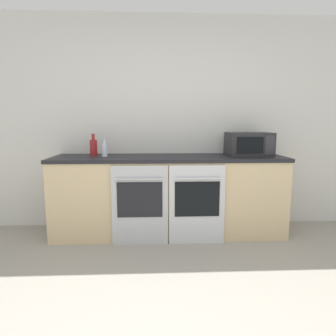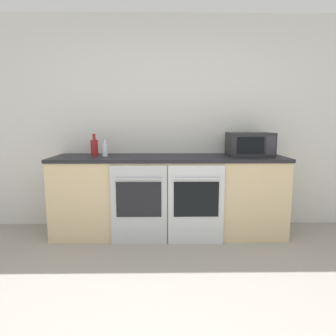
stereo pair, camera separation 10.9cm
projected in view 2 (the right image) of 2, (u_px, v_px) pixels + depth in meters
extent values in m
cube|color=silver|center=(168.00, 123.00, 3.77)|extent=(10.00, 0.06, 2.60)
cube|color=#D1B789|center=(169.00, 197.00, 3.54)|extent=(2.65, 0.66, 0.88)
cube|color=black|center=(169.00, 158.00, 3.47)|extent=(2.67, 0.68, 0.04)
cube|color=#B7BABF|center=(139.00, 205.00, 3.20)|extent=(0.60, 0.03, 0.86)
cube|color=black|center=(139.00, 200.00, 3.17)|extent=(0.48, 0.01, 0.38)
cylinder|color=#B7BABF|center=(138.00, 179.00, 3.11)|extent=(0.49, 0.02, 0.02)
cube|color=silver|center=(196.00, 205.00, 3.21)|extent=(0.60, 0.03, 0.86)
cube|color=black|center=(196.00, 199.00, 3.18)|extent=(0.48, 0.01, 0.38)
cylinder|color=silver|center=(197.00, 179.00, 3.12)|extent=(0.49, 0.02, 0.02)
cube|color=#232326|center=(250.00, 144.00, 3.52)|extent=(0.50, 0.40, 0.27)
cube|color=black|center=(251.00, 145.00, 3.32)|extent=(0.30, 0.01, 0.18)
cube|color=#2D2D33|center=(271.00, 145.00, 3.32)|extent=(0.11, 0.01, 0.22)
cylinder|color=maroon|center=(94.00, 148.00, 3.54)|extent=(0.09, 0.09, 0.18)
cylinder|color=maroon|center=(94.00, 137.00, 3.52)|extent=(0.04, 0.04, 0.07)
cylinder|color=silver|center=(105.00, 150.00, 3.45)|extent=(0.06, 0.06, 0.14)
cylinder|color=silver|center=(105.00, 141.00, 3.44)|extent=(0.03, 0.03, 0.06)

